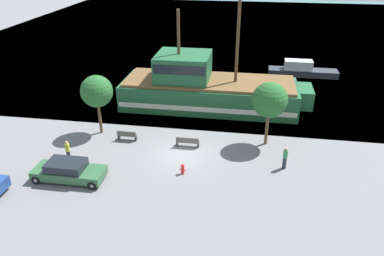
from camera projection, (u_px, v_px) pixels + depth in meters
name	position (u px, v px, depth m)	size (l,w,h in m)	color
ground_plane	(182.00, 153.00, 28.36)	(160.00, 160.00, 0.00)	slate
water_surface	(226.00, 30.00, 67.16)	(80.00, 80.00, 0.00)	teal
pirate_ship	(206.00, 88.00, 35.69)	(17.78, 5.77, 10.20)	#1E5633
moored_boat_dockside	(301.00, 70.00, 44.36)	(7.98, 1.91, 1.83)	#2D333D
parked_car_curb_front	(68.00, 171.00, 25.00)	(4.76, 1.92, 1.37)	#2D5B38
fire_hydrant	(183.00, 169.00, 25.72)	(0.42, 0.25, 0.76)	red
bench_promenade_east	(127.00, 135.00, 30.04)	(1.54, 0.45, 0.85)	#4C4742
bench_promenade_west	(188.00, 142.00, 29.08)	(1.79, 0.45, 0.85)	#4C4742
pedestrian_walking_near	(285.00, 158.00, 26.14)	(0.32, 0.32, 1.69)	#232838
pedestrian_walking_far	(68.00, 151.00, 27.13)	(0.32, 0.32, 1.59)	#232838
tree_row_east	(97.00, 92.00, 29.81)	(2.58, 2.58, 4.98)	brown
tree_row_mideast	(270.00, 100.00, 28.04)	(2.72, 2.72, 5.10)	brown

